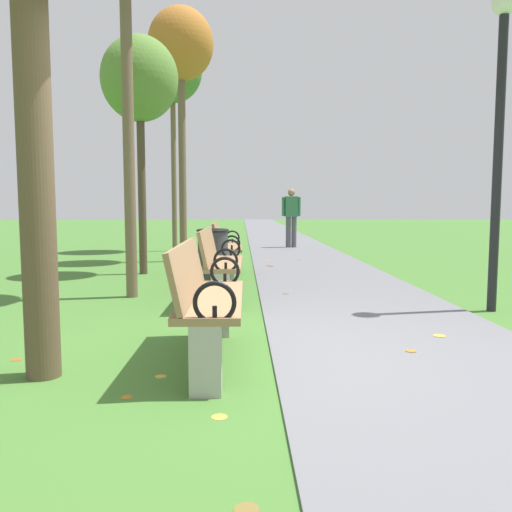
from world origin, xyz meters
name	(u,v)px	position (x,y,z in m)	size (l,w,h in m)	color
ground_plane	(272,359)	(0.00, 0.00, 0.00)	(80.00, 80.00, 0.00)	#42722D
paved_walkway	(274,233)	(1.14, 18.00, 0.01)	(2.27, 44.00, 0.02)	slate
park_bench_1	(206,298)	(-0.50, -0.01, 0.49)	(0.49, 1.60, 0.90)	#93704C
park_bench_2	(219,263)	(-0.50, 2.43, 0.49)	(0.50, 1.61, 0.90)	#93704C
park_bench_3	(225,247)	(-0.50, 4.90, 0.49)	(0.49, 1.60, 0.90)	#93704C
tree_3	(140,81)	(-1.93, 5.10, 3.26)	(1.29, 1.29, 4.00)	#4C3D2D
tree_4	(181,48)	(-1.46, 7.13, 4.38)	(1.34, 1.34, 5.20)	brown
tree_5	(172,71)	(-1.96, 9.66, 4.56)	(1.51, 1.51, 5.43)	brown
pedestrian_walking	(291,215)	(1.15, 10.56, 0.93)	(0.53, 0.24, 1.62)	#4C4C56
trash_bin	(213,257)	(-0.65, 3.70, 0.42)	(0.48, 0.48, 0.84)	#38383D
lamp_post	(500,101)	(2.57, 1.78, 2.31)	(0.28, 0.28, 3.48)	black
scattered_leaves	(264,298)	(0.05, 2.61, 0.01)	(4.12, 9.43, 0.02)	brown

